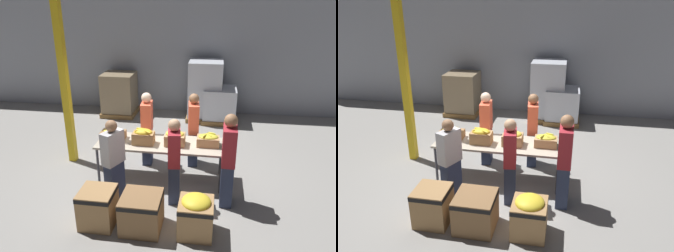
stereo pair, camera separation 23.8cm
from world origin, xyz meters
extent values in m
plane|color=gray|center=(0.00, 0.00, 0.00)|extent=(30.00, 30.00, 0.00)
cube|color=#9399A3|center=(0.00, 4.34, 2.00)|extent=(16.00, 0.08, 4.00)
cube|color=#B2A893|center=(0.00, 0.00, 0.79)|extent=(2.49, 0.84, 0.04)
cylinder|color=#38383D|center=(-1.19, -0.36, 0.38)|extent=(0.05, 0.05, 0.77)
cylinder|color=#38383D|center=(1.19, -0.36, 0.38)|extent=(0.05, 0.05, 0.77)
cylinder|color=#38383D|center=(-1.19, 0.36, 0.38)|extent=(0.05, 0.05, 0.77)
cylinder|color=#38383D|center=(1.19, 0.36, 0.38)|extent=(0.05, 0.05, 0.77)
cube|color=olive|center=(-0.97, 0.04, 0.89)|extent=(0.48, 0.31, 0.16)
ellipsoid|color=yellow|center=(-0.97, 0.04, 0.98)|extent=(0.39, 0.26, 0.09)
ellipsoid|color=yellow|center=(-0.92, 0.08, 1.02)|extent=(0.17, 0.14, 0.05)
ellipsoid|color=yellow|center=(-1.00, -0.01, 1.01)|extent=(0.16, 0.16, 0.05)
ellipsoid|color=yellow|center=(-1.01, 0.02, 1.01)|extent=(0.16, 0.08, 0.05)
cube|color=#A37A4C|center=(-0.32, -0.09, 0.93)|extent=(0.41, 0.26, 0.23)
ellipsoid|color=gold|center=(-0.32, -0.09, 1.05)|extent=(0.35, 0.24, 0.13)
ellipsoid|color=gold|center=(-0.35, -0.09, 1.10)|extent=(0.08, 0.15, 0.06)
ellipsoid|color=gold|center=(-0.41, -0.12, 1.09)|extent=(0.16, 0.09, 0.05)
ellipsoid|color=gold|center=(-0.38, -0.03, 1.09)|extent=(0.20, 0.08, 0.05)
ellipsoid|color=gold|center=(-0.24, -0.17, 1.10)|extent=(0.20, 0.17, 0.05)
cube|color=tan|center=(0.29, -0.04, 0.92)|extent=(0.38, 0.31, 0.21)
ellipsoid|color=yellow|center=(0.29, -0.04, 1.03)|extent=(0.35, 0.27, 0.11)
ellipsoid|color=yellow|center=(0.31, -0.03, 1.06)|extent=(0.18, 0.07, 0.05)
ellipsoid|color=yellow|center=(0.23, -0.06, 1.07)|extent=(0.09, 0.21, 0.04)
cube|color=tan|center=(0.92, 0.01, 0.90)|extent=(0.43, 0.28, 0.18)
ellipsoid|color=gold|center=(0.92, 0.01, 0.99)|extent=(0.38, 0.25, 0.08)
ellipsoid|color=gold|center=(0.93, 0.02, 1.03)|extent=(0.13, 0.17, 0.05)
ellipsoid|color=gold|center=(0.99, 0.10, 1.03)|extent=(0.18, 0.11, 0.04)
ellipsoid|color=gold|center=(0.85, -0.04, 1.03)|extent=(0.11, 0.16, 0.05)
cube|color=#2D3856|center=(1.29, -0.65, 0.40)|extent=(0.22, 0.39, 0.81)
cube|color=maroon|center=(1.29, -0.65, 1.14)|extent=(0.23, 0.46, 0.67)
sphere|color=#896042|center=(1.29, -0.65, 1.59)|extent=(0.23, 0.23, 0.23)
cube|color=#2D3856|center=(-0.71, -0.81, 0.37)|extent=(0.32, 0.40, 0.73)
cube|color=#B2B2B7|center=(-0.71, -0.81, 1.03)|extent=(0.36, 0.46, 0.60)
sphere|color=#896042|center=(-0.71, -0.81, 1.44)|extent=(0.21, 0.21, 0.21)
cube|color=#2D3856|center=(0.58, 0.76, 0.38)|extent=(0.24, 0.39, 0.77)
cube|color=#EA5B3D|center=(0.58, 0.76, 1.08)|extent=(0.26, 0.45, 0.63)
sphere|color=#896042|center=(0.58, 0.76, 1.51)|extent=(0.22, 0.22, 0.22)
cube|color=#2D3856|center=(0.36, -0.70, 0.38)|extent=(0.24, 0.38, 0.75)
cube|color=maroon|center=(0.36, -0.70, 1.06)|extent=(0.27, 0.45, 0.62)
sphere|color=tan|center=(0.36, -0.70, 1.48)|extent=(0.21, 0.21, 0.21)
cube|color=#2D3856|center=(-0.41, 0.67, 0.38)|extent=(0.23, 0.38, 0.77)
cube|color=#EA5B3D|center=(-0.41, 0.67, 1.08)|extent=(0.25, 0.45, 0.63)
sphere|color=beige|center=(-0.41, 0.67, 1.51)|extent=(0.22, 0.22, 0.22)
cube|color=#A37A4C|center=(-0.77, -1.55, 0.31)|extent=(0.55, 0.55, 0.63)
cube|color=black|center=(-0.77, -1.55, 0.57)|extent=(0.55, 0.55, 0.07)
cube|color=olive|center=(-0.05, -1.55, 0.30)|extent=(0.63, 0.63, 0.59)
cube|color=black|center=(-0.05, -1.55, 0.54)|extent=(0.63, 0.63, 0.07)
cube|color=#A37A4C|center=(0.81, -1.55, 0.29)|extent=(0.53, 0.53, 0.57)
cube|color=black|center=(0.81, -1.55, 0.52)|extent=(0.54, 0.54, 0.07)
ellipsoid|color=yellow|center=(0.81, -1.55, 0.58)|extent=(0.45, 0.45, 0.19)
cube|color=gold|center=(-2.11, 0.51, 2.00)|extent=(0.15, 0.15, 4.00)
cube|color=olive|center=(-1.92, 3.68, 0.07)|extent=(1.03, 1.03, 0.13)
cube|color=#897556|center=(-1.92, 3.68, 0.71)|extent=(0.94, 0.94, 1.17)
cube|color=olive|center=(0.71, 3.69, 0.07)|extent=(1.05, 1.05, 0.13)
cube|color=silver|center=(0.71, 3.69, 0.94)|extent=(0.97, 0.97, 1.62)
cube|color=olive|center=(1.15, 3.53, 0.07)|extent=(1.01, 1.01, 0.13)
cube|color=silver|center=(1.15, 3.53, 0.57)|extent=(0.93, 0.93, 0.87)
camera|label=1|loc=(1.01, -5.75, 3.51)|focal=35.00mm
camera|label=2|loc=(1.24, -5.71, 3.51)|focal=35.00mm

